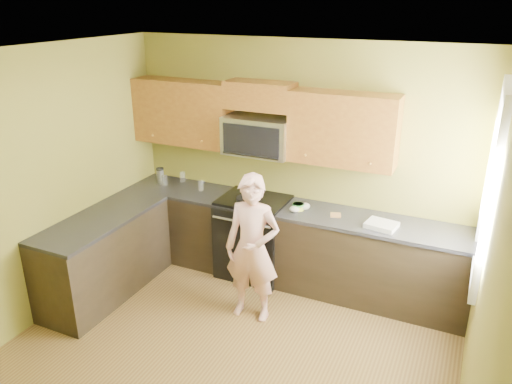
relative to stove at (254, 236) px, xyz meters
The scene contains 26 objects.
floor 1.79m from the stove, 76.57° to the right, with size 4.00×4.00×0.00m, color brown.
ceiling 2.81m from the stove, 76.57° to the right, with size 4.00×4.00×0.00m, color white.
wall_back 1.02m from the stove, 39.09° to the left, with size 4.00×4.00×0.00m, color olive.
wall_left 2.48m from the stove, 133.69° to the right, with size 4.00×4.00×0.00m, color olive.
wall_right 3.05m from the stove, 34.91° to the right, with size 4.00×4.00×0.00m, color olive.
cabinet_back_run 0.40m from the stove, ahead, with size 4.00×0.60×0.88m, color black.
cabinet_left_run 1.69m from the stove, 140.41° to the right, with size 0.60×1.60×0.88m, color black.
countertop_back 0.58m from the stove, ahead, with size 4.00×0.62×0.04m, color black.
countertop_left 1.73m from the stove, 140.19° to the right, with size 0.62×1.60×0.04m, color black.
stove is the anchor object (origin of this frame).
microwave 0.98m from the stove, 90.00° to the left, with size 0.76×0.40×0.42m, color silver, non-canonical shape.
upper_cab_left 1.40m from the stove, behind, with size 1.22×0.33×0.75m, color #905E21, non-canonical shape.
upper_cab_right 1.36m from the stove, ahead, with size 1.12×0.33×0.75m, color #905E21, non-canonical shape.
upper_cab_over_mw 1.63m from the stove, 90.00° to the left, with size 0.76×0.33×0.30m, color #905E21.
window 2.70m from the stove, 11.29° to the right, with size 0.06×1.06×1.66m, color white, non-canonical shape.
woman 0.91m from the stove, 66.04° to the right, with size 0.56×0.37×1.54m, color #F9887C.
frying_pan 0.49m from the stove, 105.18° to the right, with size 0.25×0.43×0.06m, color black, non-canonical shape.
butter_tub 0.70m from the stove, ahead, with size 0.13×0.13×0.09m, color #F3FF43, non-canonical shape.
toast_slice 1.06m from the stove, ahead, with size 0.11×0.11×0.01m, color #B27F47.
napkin_a 0.71m from the stove, ahead, with size 0.11×0.12×0.06m, color silver.
napkin_b 0.77m from the stove, ahead, with size 0.12×0.13×0.07m, color silver.
dish_towel 1.54m from the stove, ahead, with size 0.30×0.24×0.05m, color white.
travel_mug 1.38m from the stove, behind, with size 0.09×0.09×0.20m, color silver, non-canonical shape.
glass_a 1.33m from the stove, behind, with size 0.07×0.07×0.12m, color silver.
glass_b 1.23m from the stove, 168.53° to the left, with size 0.07×0.07×0.12m, color silver.
glass_c 0.89m from the stove, behind, with size 0.07×0.07×0.12m, color silver.
Camera 1 is at (1.82, -3.08, 3.10)m, focal length 34.95 mm.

